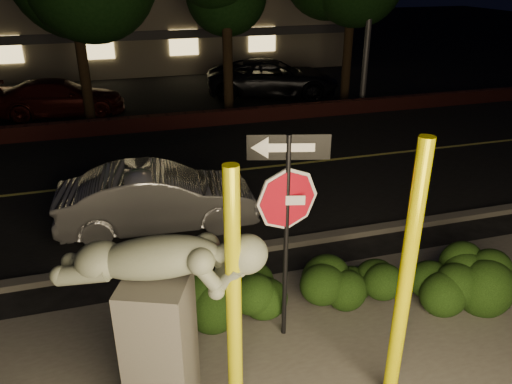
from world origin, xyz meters
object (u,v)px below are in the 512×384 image
(yellow_pole_right, at_px, (405,284))
(signpost, at_px, (287,200))
(yellow_pole_left, at_px, (234,311))
(parked_car_darkred, at_px, (60,98))
(sculpture, at_px, (160,306))
(parked_car_dark, at_px, (273,78))
(silver_sedan, at_px, (158,198))

(yellow_pole_right, relative_size, signpost, 1.12)
(yellow_pole_left, relative_size, yellow_pole_right, 0.96)
(yellow_pole_left, height_order, signpost, yellow_pole_left)
(yellow_pole_left, bearing_deg, parked_car_darkred, 100.44)
(sculpture, bearing_deg, yellow_pole_right, 9.28)
(yellow_pole_right, height_order, sculpture, yellow_pole_right)
(parked_car_darkred, bearing_deg, yellow_pole_left, -167.67)
(yellow_pole_right, distance_m, parked_car_dark, 16.19)
(signpost, bearing_deg, parked_car_darkred, 120.68)
(yellow_pole_left, bearing_deg, signpost, 51.64)
(signpost, relative_size, parked_car_dark, 0.58)
(yellow_pole_left, height_order, sculpture, yellow_pole_left)
(yellow_pole_left, bearing_deg, parked_car_dark, 70.30)
(parked_car_dark, bearing_deg, yellow_pole_right, -178.27)
(silver_sedan, bearing_deg, yellow_pole_right, -154.38)
(yellow_pole_right, distance_m, sculpture, 2.80)
(signpost, distance_m, parked_car_darkred, 14.24)
(signpost, xyz_separation_m, silver_sedan, (-1.39, 3.94, -1.57))
(silver_sedan, relative_size, parked_car_darkred, 0.90)
(yellow_pole_right, relative_size, sculpture, 1.39)
(yellow_pole_right, height_order, silver_sedan, yellow_pole_right)
(signpost, height_order, silver_sedan, signpost)
(sculpture, xyz_separation_m, parked_car_dark, (6.33, 15.12, -0.81))
(sculpture, xyz_separation_m, silver_sedan, (0.44, 4.84, -0.90))
(yellow_pole_left, height_order, parked_car_darkred, yellow_pole_left)
(signpost, relative_size, parked_car_darkred, 0.70)
(sculpture, height_order, parked_car_darkred, sculpture)
(signpost, distance_m, parked_car_dark, 14.98)
(yellow_pole_left, xyz_separation_m, signpost, (1.08, 1.37, 0.55))
(parked_car_darkred, bearing_deg, yellow_pole_right, -160.76)
(sculpture, xyz_separation_m, parked_car_darkred, (-2.02, 14.52, -0.91))
(parked_car_darkred, bearing_deg, sculpture, -170.21)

